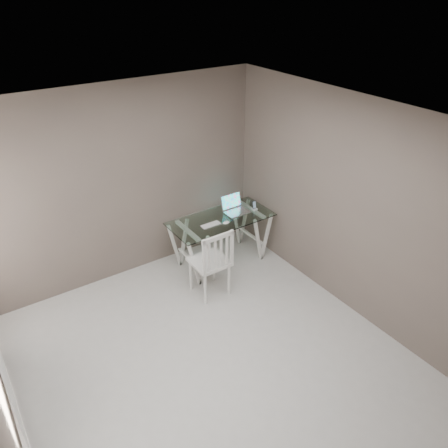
% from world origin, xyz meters
% --- Properties ---
extents(room, '(4.50, 4.52, 2.71)m').
position_xyz_m(room, '(-0.06, 0.02, 1.72)').
color(room, '#B8B5B0').
rests_on(room, ground).
extents(desk, '(1.50, 0.70, 0.75)m').
position_xyz_m(desk, '(1.18, 1.67, 0.38)').
color(desk, silver).
rests_on(desk, ground).
extents(chair, '(0.46, 0.46, 1.01)m').
position_xyz_m(chair, '(0.66, 1.08, 0.56)').
color(chair, silver).
rests_on(chair, ground).
extents(laptop, '(0.35, 0.30, 0.24)m').
position_xyz_m(laptop, '(1.47, 1.75, 0.80)').
color(laptop, silver).
rests_on(laptop, desk).
extents(keyboard, '(0.30, 0.13, 0.01)m').
position_xyz_m(keyboard, '(0.96, 1.59, 0.75)').
color(keyboard, silver).
rests_on(keyboard, desk).
extents(mouse, '(0.11, 0.06, 0.03)m').
position_xyz_m(mouse, '(1.16, 1.51, 0.76)').
color(mouse, white).
rests_on(mouse, desk).
extents(phone_dock, '(0.07, 0.07, 0.13)m').
position_xyz_m(phone_dock, '(1.75, 1.63, 0.78)').
color(phone_dock, white).
rests_on(phone_dock, desk).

